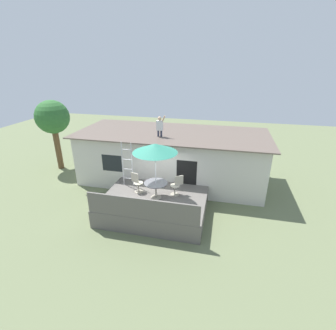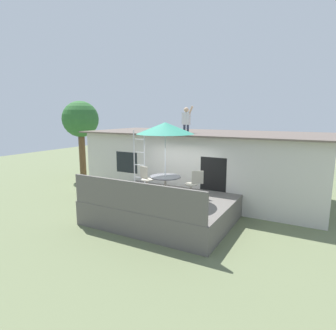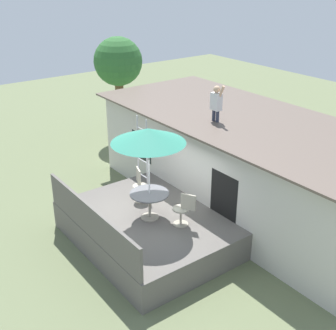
{
  "view_description": "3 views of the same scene",
  "coord_description": "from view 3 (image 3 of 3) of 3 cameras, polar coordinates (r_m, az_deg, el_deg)",
  "views": [
    {
      "loc": [
        2.83,
        -9.38,
        6.48
      ],
      "look_at": [
        0.4,
        0.99,
        2.0
      ],
      "focal_mm": 26.57,
      "sensor_mm": 36.0,
      "label": 1
    },
    {
      "loc": [
        4.59,
        -8.07,
        3.57
      ],
      "look_at": [
        -0.16,
        0.61,
        1.81
      ],
      "focal_mm": 30.07,
      "sensor_mm": 36.0,
      "label": 2
    },
    {
      "loc": [
        8.7,
        -5.84,
        7.05
      ],
      "look_at": [
        -0.36,
        0.91,
        1.94
      ],
      "focal_mm": 47.85,
      "sensor_mm": 36.0,
      "label": 3
    }
  ],
  "objects": [
    {
      "name": "patio_umbrella",
      "position": [
        11.1,
        -2.53,
        3.75
      ],
      "size": [
        1.9,
        1.9,
        2.54
      ],
      "color": "silver",
      "rests_on": "deck"
    },
    {
      "name": "deck_railing",
      "position": [
        11.24,
        -9.79,
        -7.12
      ],
      "size": [
        4.5,
        0.08,
        0.9
      ],
      "primitive_type": "cube",
      "color": "#605B56",
      "rests_on": "deck"
    },
    {
      "name": "backyard_tree",
      "position": [
        19.03,
        -6.37,
        12.74
      ],
      "size": [
        2.01,
        2.01,
        4.35
      ],
      "color": "brown",
      "rests_on": "ground"
    },
    {
      "name": "patio_chair_left",
      "position": [
        12.8,
        -3.61,
        -2.6
      ],
      "size": [
        0.6,
        0.44,
        0.92
      ],
      "rotation": [
        0.0,
        0.0,
        -0.34
      ],
      "color": "#A59E8C",
      "rests_on": "deck"
    },
    {
      "name": "step_ladder",
      "position": [
        13.31,
        -3.29,
        1.55
      ],
      "size": [
        0.52,
        0.04,
        2.2
      ],
      "color": "silver",
      "rests_on": "deck"
    },
    {
      "name": "ground_plane",
      "position": [
        12.63,
        -2.36,
        -9.6
      ],
      "size": [
        40.0,
        40.0,
        0.0
      ],
      "primitive_type": "plane",
      "color": "#66704C"
    },
    {
      "name": "patio_table",
      "position": [
        11.83,
        -2.37,
        -4.26
      ],
      "size": [
        1.04,
        1.04,
        0.74
      ],
      "color": "#A59E8C",
      "rests_on": "deck"
    },
    {
      "name": "house",
      "position": [
        14.01,
        9.75,
        0.31
      ],
      "size": [
        10.5,
        4.5,
        2.83
      ],
      "color": "beige",
      "rests_on": "ground"
    },
    {
      "name": "person_figure",
      "position": [
        13.01,
        6.2,
        8.11
      ],
      "size": [
        0.47,
        0.2,
        1.11
      ],
      "color": "#33384C",
      "rests_on": "house"
    },
    {
      "name": "patio_chair_right",
      "position": [
        11.57,
        1.99,
        -5.69
      ],
      "size": [
        0.57,
        0.44,
        0.92
      ],
      "rotation": [
        0.0,
        0.0,
        -2.6
      ],
      "color": "#A59E8C",
      "rests_on": "deck"
    },
    {
      "name": "deck",
      "position": [
        12.41,
        -2.4,
        -8.07
      ],
      "size": [
        4.6,
        3.55,
        0.8
      ],
      "primitive_type": "cube",
      "color": "#605B56",
      "rests_on": "ground"
    }
  ]
}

